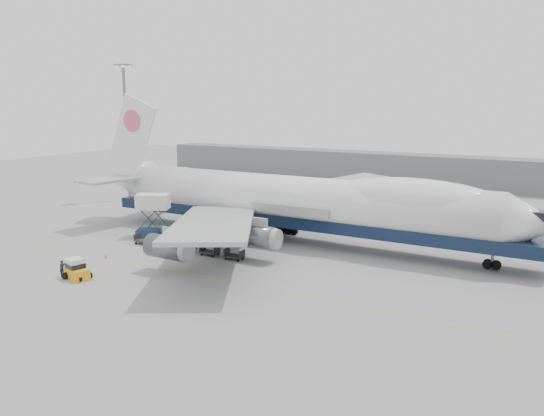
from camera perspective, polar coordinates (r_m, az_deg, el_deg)
The scene contains 14 objects.
ground at distance 62.15m, azimuth -2.63°, elevation -6.05°, with size 260.00×260.00×0.00m, color gray.
apron_line at distance 57.41m, azimuth -5.84°, elevation -7.57°, with size 60.00×0.15×0.01m, color gold.
hangar at distance 128.05m, azimuth 10.40°, elevation 4.37°, with size 110.00×8.00×7.00m, color slate.
floodlight_mast at distance 104.64m, azimuth -15.41°, elevation 8.57°, with size 2.40×2.40×25.43m.
airliner at distance 70.66m, azimuth 2.97°, elevation 0.77°, with size 67.00×55.30×19.98m.
catering_truck at distance 75.64m, azimuth -12.64°, elevation -0.49°, with size 5.25×4.54×6.04m.
baggage_tug at distance 60.57m, azimuth -20.31°, elevation -6.27°, with size 3.29×2.33×2.18m.
ground_worker at distance 61.86m, azimuth -21.60°, elevation -6.07°, with size 0.65×0.43×1.79m, color black.
traffic_cone at distance 67.46m, azimuth -17.47°, elevation -4.96°, with size 0.35×0.35×0.51m.
dolly_0 at distance 72.54m, azimuth -13.65°, elevation -3.39°, with size 2.30×1.35×1.30m.
dolly_1 at distance 70.18m, azimuth -11.49°, elevation -3.79°, with size 2.30×1.35×1.30m.
dolly_2 at distance 67.92m, azimuth -9.18°, elevation -4.21°, with size 2.30×1.35×1.30m.
dolly_3 at distance 65.78m, azimuth -6.71°, elevation -4.65°, with size 2.30×1.35×1.30m.
dolly_4 at distance 63.78m, azimuth -4.08°, elevation -5.11°, with size 2.30×1.35×1.30m.
Camera 1 is at (31.73, -50.13, 18.51)m, focal length 35.00 mm.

